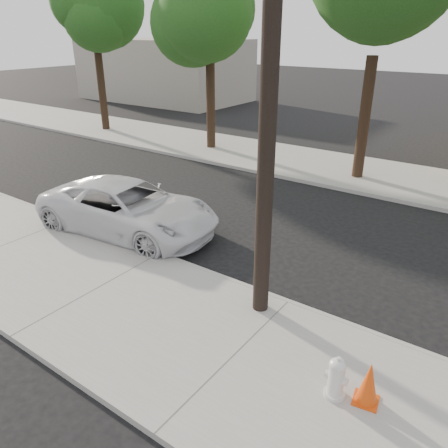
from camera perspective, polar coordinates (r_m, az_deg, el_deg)
The scene contains 11 objects.
ground at distance 13.72m, azimuth -2.31°, elevation -0.99°, with size 120.00×120.00×0.00m, color black.
near_sidewalk at distance 11.04m, azimuth -16.23°, elevation -8.36°, with size 90.00×4.40×0.15m, color gray.
far_sidewalk at distance 20.63m, azimuth 12.38°, elevation 7.44°, with size 90.00×5.00×0.15m, color gray.
curb_near at distance 12.28m, azimuth -8.33°, elevation -4.07°, with size 90.00×0.12×0.16m, color #9E9B93.
building_far at distance 40.77m, azimuth -7.78°, elevation 19.33°, with size 14.00×8.00×5.00m, color gray.
utility_pole at distance 8.23m, azimuth 5.86°, elevation 16.12°, with size 1.40×0.34×9.00m.
tree_a at distance 27.77m, azimuth -16.64°, elevation 24.76°, with size 4.65×4.50×9.00m.
tree_b at distance 22.35m, azimuth -1.70°, elevation 25.02°, with size 4.34×4.20×8.45m.
police_cruiser at distance 13.71m, azimuth -12.39°, elevation 2.06°, with size 2.65×5.75×1.60m, color silver.
fire_hydrant at distance 7.93m, azimuth 14.44°, elevation -18.95°, with size 0.39×0.36×0.75m.
traffic_cone at distance 7.96m, azimuth 18.37°, elevation -19.14°, with size 0.47×0.47×0.80m.
Camera 1 is at (7.66, -9.77, 5.84)m, focal length 35.00 mm.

